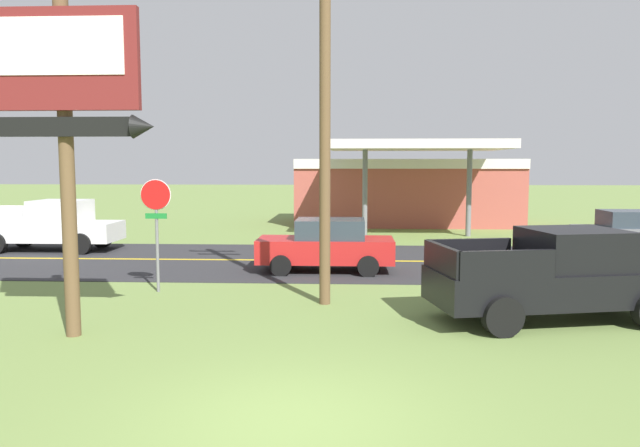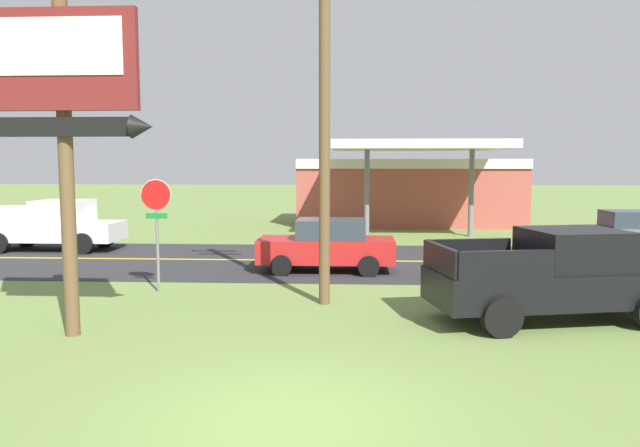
% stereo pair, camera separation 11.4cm
% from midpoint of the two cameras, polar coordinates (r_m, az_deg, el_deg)
% --- Properties ---
extents(ground_plane, '(180.00, 180.00, 0.00)m').
position_cam_midpoint_polar(ground_plane, '(8.27, -2.83, -18.15)').
color(ground_plane, olive).
extents(road_asphalt, '(140.00, 8.00, 0.02)m').
position_cam_midpoint_polar(road_asphalt, '(20.81, 0.93, -3.55)').
color(road_asphalt, '#2B2B2D').
rests_on(road_asphalt, ground).
extents(road_centre_line, '(126.00, 0.20, 0.01)m').
position_cam_midpoint_polar(road_centre_line, '(20.81, 0.93, -3.52)').
color(road_centre_line, gold).
rests_on(road_centre_line, road_asphalt).
extents(motel_sign, '(3.28, 0.54, 6.49)m').
position_cam_midpoint_polar(motel_sign, '(12.39, -22.83, 10.69)').
color(motel_sign, brown).
rests_on(motel_sign, ground).
extents(stop_sign, '(0.80, 0.08, 2.95)m').
position_cam_midpoint_polar(stop_sign, '(16.16, -15.02, 0.80)').
color(stop_sign, slate).
rests_on(stop_sign, ground).
extents(utility_pole, '(1.72, 0.26, 9.47)m').
position_cam_midpoint_polar(utility_pole, '(14.28, 0.67, 12.40)').
color(utility_pole, brown).
rests_on(utility_pole, ground).
extents(gas_station, '(12.00, 11.50, 4.40)m').
position_cam_midpoint_polar(gas_station, '(33.89, 8.42, 3.23)').
color(gas_station, '#A84C42').
rests_on(gas_station, ground).
extents(pickup_black_parked_on_lawn, '(5.49, 3.02, 1.96)m').
position_cam_midpoint_polar(pickup_black_parked_on_lawn, '(13.80, 21.65, -4.66)').
color(pickup_black_parked_on_lawn, black).
rests_on(pickup_black_parked_on_lawn, ground).
extents(pickup_white_on_road, '(5.20, 2.24, 1.96)m').
position_cam_midpoint_polar(pickup_white_on_road, '(25.41, -23.74, -0.20)').
color(pickup_white_on_road, silver).
rests_on(pickup_white_on_road, ground).
extents(car_grey_near_lane, '(4.20, 2.00, 1.64)m').
position_cam_midpoint_polar(car_grey_near_lane, '(24.97, 27.96, -0.78)').
color(car_grey_near_lane, slate).
rests_on(car_grey_near_lane, ground).
extents(car_red_mid_lane, '(4.20, 2.00, 1.64)m').
position_cam_midpoint_polar(car_red_mid_lane, '(18.71, 0.88, -2.05)').
color(car_red_mid_lane, red).
rests_on(car_red_mid_lane, ground).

